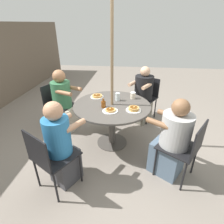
{
  "coord_description": "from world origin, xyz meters",
  "views": [
    {
      "loc": [
        -2.49,
        -0.28,
        1.88
      ],
      "look_at": [
        0.0,
        0.0,
        0.6
      ],
      "focal_mm": 28.0,
      "sensor_mm": 36.0,
      "label": 1
    }
  ],
  "objects_px": {
    "pancake_plate_c": "(97,96)",
    "coffee_cup": "(133,95)",
    "diner_north": "(142,98)",
    "patio_chair_west": "(185,147)",
    "pancake_plate_b": "(134,109)",
    "pancake_plate_a": "(110,110)",
    "syrup_bottle": "(103,104)",
    "patio_chair_north": "(146,95)",
    "diner_south": "(61,147)",
    "drinking_glass_a": "(118,97)",
    "patio_table": "(112,111)",
    "diner_east": "(64,103)",
    "patio_chair_east": "(57,103)",
    "patio_chair_south": "(50,156)",
    "diner_west": "(171,142)"
  },
  "relations": [
    {
      "from": "diner_east",
      "to": "pancake_plate_a",
      "type": "distance_m",
      "value": 1.15
    },
    {
      "from": "pancake_plate_a",
      "to": "pancake_plate_c",
      "type": "xyz_separation_m",
      "value": [
        0.51,
        0.29,
        0.0
      ]
    },
    {
      "from": "patio_chair_east",
      "to": "coffee_cup",
      "type": "distance_m",
      "value": 1.47
    },
    {
      "from": "diner_south",
      "to": "syrup_bottle",
      "type": "relative_size",
      "value": 8.14
    },
    {
      "from": "pancake_plate_b",
      "to": "drinking_glass_a",
      "type": "height_order",
      "value": "drinking_glass_a"
    },
    {
      "from": "diner_north",
      "to": "pancake_plate_c",
      "type": "height_order",
      "value": "diner_north"
    },
    {
      "from": "diner_north",
      "to": "patio_chair_east",
      "type": "xyz_separation_m",
      "value": [
        -0.44,
        1.64,
        -0.0
      ]
    },
    {
      "from": "coffee_cup",
      "to": "patio_chair_east",
      "type": "bearing_deg",
      "value": 84.08
    },
    {
      "from": "diner_east",
      "to": "diner_west",
      "type": "distance_m",
      "value": 2.03
    },
    {
      "from": "pancake_plate_a",
      "to": "syrup_bottle",
      "type": "distance_m",
      "value": 0.17
    },
    {
      "from": "syrup_bottle",
      "to": "diner_north",
      "type": "bearing_deg",
      "value": -32.73
    },
    {
      "from": "pancake_plate_b",
      "to": "diner_west",
      "type": "bearing_deg",
      "value": -128.09
    },
    {
      "from": "diner_south",
      "to": "syrup_bottle",
      "type": "bearing_deg",
      "value": 92.6
    },
    {
      "from": "drinking_glass_a",
      "to": "pancake_plate_a",
      "type": "bearing_deg",
      "value": 170.2
    },
    {
      "from": "diner_south",
      "to": "pancake_plate_b",
      "type": "distance_m",
      "value": 1.13
    },
    {
      "from": "diner_north",
      "to": "patio_chair_south",
      "type": "bearing_deg",
      "value": 90.3
    },
    {
      "from": "patio_chair_north",
      "to": "diner_north",
      "type": "bearing_deg",
      "value": 90.0
    },
    {
      "from": "pancake_plate_a",
      "to": "patio_chair_east",
      "type": "bearing_deg",
      "value": 58.9
    },
    {
      "from": "coffee_cup",
      "to": "diner_north",
      "type": "bearing_deg",
      "value": -18.77
    },
    {
      "from": "pancake_plate_b",
      "to": "patio_chair_east",
      "type": "bearing_deg",
      "value": 67.16
    },
    {
      "from": "patio_chair_east",
      "to": "drinking_glass_a",
      "type": "bearing_deg",
      "value": 98.78
    },
    {
      "from": "patio_chair_north",
      "to": "pancake_plate_a",
      "type": "xyz_separation_m",
      "value": [
        -1.26,
        0.61,
        0.23
      ]
    },
    {
      "from": "coffee_cup",
      "to": "diner_west",
      "type": "bearing_deg",
      "value": -148.78
    },
    {
      "from": "diner_north",
      "to": "pancake_plate_c",
      "type": "bearing_deg",
      "value": 67.52
    },
    {
      "from": "diner_west",
      "to": "pancake_plate_b",
      "type": "height_order",
      "value": "diner_west"
    },
    {
      "from": "diner_east",
      "to": "patio_table",
      "type": "bearing_deg",
      "value": 90.0
    },
    {
      "from": "patio_chair_west",
      "to": "pancake_plate_c",
      "type": "bearing_deg",
      "value": 87.8
    },
    {
      "from": "pancake_plate_a",
      "to": "syrup_bottle",
      "type": "relative_size",
      "value": 1.61
    },
    {
      "from": "diner_east",
      "to": "diner_west",
      "type": "xyz_separation_m",
      "value": [
        -0.94,
        -1.8,
        -0.03
      ]
    },
    {
      "from": "patio_chair_north",
      "to": "patio_chair_west",
      "type": "xyz_separation_m",
      "value": [
        -1.69,
        -0.37,
        0.0
      ]
    },
    {
      "from": "diner_north",
      "to": "syrup_bottle",
      "type": "distance_m",
      "value": 1.22
    },
    {
      "from": "patio_chair_south",
      "to": "syrup_bottle",
      "type": "bearing_deg",
      "value": 92.18
    },
    {
      "from": "pancake_plate_c",
      "to": "patio_chair_south",
      "type": "bearing_deg",
      "value": 166.49
    },
    {
      "from": "patio_chair_west",
      "to": "pancake_plate_b",
      "type": "height_order",
      "value": "patio_chair_west"
    },
    {
      "from": "diner_north",
      "to": "patio_chair_west",
      "type": "xyz_separation_m",
      "value": [
        -1.55,
        -0.46,
        -0.0
      ]
    },
    {
      "from": "patio_table",
      "to": "diner_south",
      "type": "bearing_deg",
      "value": 149.65
    },
    {
      "from": "patio_chair_east",
      "to": "diner_east",
      "type": "relative_size",
      "value": 0.74
    },
    {
      "from": "pancake_plate_a",
      "to": "drinking_glass_a",
      "type": "relative_size",
      "value": 1.75
    },
    {
      "from": "patio_table",
      "to": "drinking_glass_a",
      "type": "xyz_separation_m",
      "value": [
        0.17,
        -0.07,
        0.19
      ]
    },
    {
      "from": "pancake_plate_a",
      "to": "syrup_bottle",
      "type": "height_order",
      "value": "syrup_bottle"
    },
    {
      "from": "patio_chair_north",
      "to": "diner_west",
      "type": "distance_m",
      "value": 1.61
    },
    {
      "from": "diner_east",
      "to": "pancake_plate_b",
      "type": "xyz_separation_m",
      "value": [
        -0.55,
        -1.29,
        0.22
      ]
    },
    {
      "from": "diner_south",
      "to": "pancake_plate_a",
      "type": "xyz_separation_m",
      "value": [
        0.65,
        -0.52,
        0.21
      ]
    },
    {
      "from": "patio_table",
      "to": "pancake_plate_c",
      "type": "bearing_deg",
      "value": 46.99
    },
    {
      "from": "patio_table",
      "to": "patio_chair_west",
      "type": "xyz_separation_m",
      "value": [
        -0.67,
        -0.99,
        -0.09
      ]
    },
    {
      "from": "patio_table",
      "to": "diner_west",
      "type": "distance_m",
      "value": 1.03
    },
    {
      "from": "coffee_cup",
      "to": "drinking_glass_a",
      "type": "distance_m",
      "value": 0.28
    },
    {
      "from": "diner_north",
      "to": "pancake_plate_a",
      "type": "distance_m",
      "value": 1.25
    },
    {
      "from": "pancake_plate_c",
      "to": "coffee_cup",
      "type": "bearing_deg",
      "value": -88.71
    },
    {
      "from": "patio_table",
      "to": "diner_east",
      "type": "relative_size",
      "value": 1.05
    }
  ]
}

